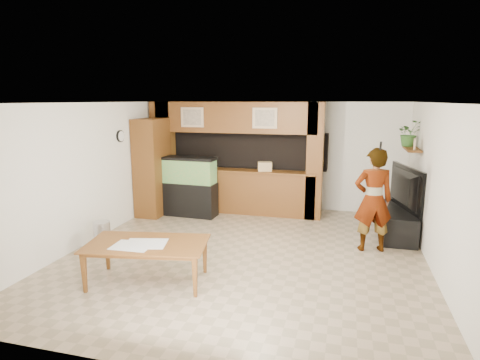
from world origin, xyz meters
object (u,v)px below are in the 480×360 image
(aquarium, at_px, (190,187))
(television, at_px, (399,188))
(person, at_px, (373,200))
(dining_table, at_px, (147,263))
(pantry_cabinet, at_px, (153,167))

(aquarium, relative_size, television, 0.94)
(aquarium, distance_m, person, 4.13)
(television, relative_size, dining_table, 0.85)
(television, height_order, dining_table, television)
(pantry_cabinet, bearing_deg, aquarium, 6.56)
(person, xyz_separation_m, dining_table, (-3.23, -2.23, -0.62))
(pantry_cabinet, distance_m, dining_table, 3.80)
(aquarium, bearing_deg, television, -0.59)
(pantry_cabinet, relative_size, aquarium, 1.63)
(television, distance_m, person, 1.12)
(person, height_order, dining_table, person)
(pantry_cabinet, bearing_deg, dining_table, -64.74)
(person, distance_m, dining_table, 3.97)
(aquarium, relative_size, dining_table, 0.79)
(pantry_cabinet, distance_m, aquarium, 0.98)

